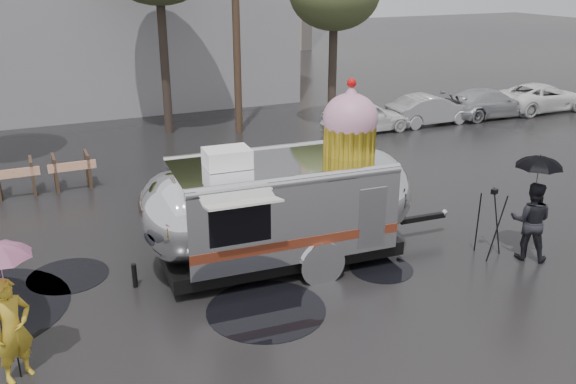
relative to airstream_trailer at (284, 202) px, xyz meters
name	(u,v)px	position (x,y,z in m)	size (l,w,h in m)	color
ground	(376,332)	(0.38, -3.16, -1.39)	(120.00, 120.00, 0.00)	black
puddles	(95,302)	(-3.99, -0.09, -1.39)	(10.18, 5.01, 0.01)	black
utility_pole	(236,8)	(2.88, 10.84, 3.23)	(1.60, 0.28, 9.00)	#473323
barricade_row	(15,177)	(-5.17, 6.80, -0.87)	(4.30, 0.80, 1.00)	#473323
parked_cars	(466,103)	(12.16, 8.84, -0.68)	(13.20, 1.90, 1.50)	silver
airstream_trailer	(284,202)	(0.00, 0.00, 0.00)	(7.38, 2.91, 3.98)	silver
person_left	(13,330)	(-5.36, -1.96, -0.54)	(0.62, 0.41, 1.71)	gold
umbrella_pink	(1,266)	(-5.36, -1.96, 0.55)	(1.15, 1.15, 2.33)	pink
person_right	(531,221)	(4.94, -2.03, -0.52)	(0.84, 0.47, 1.76)	black
umbrella_black	(538,174)	(4.94, -2.03, 0.57)	(1.21, 1.21, 2.37)	black
tripod	(491,216)	(4.25, -1.57, -0.45)	(0.64, 0.62, 1.57)	black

